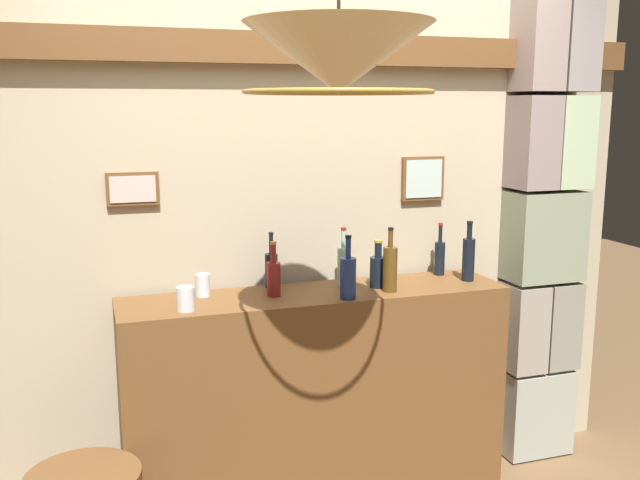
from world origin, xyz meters
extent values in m
cube|color=#BCAD8E|center=(0.00, 1.10, 1.23)|extent=(3.49, 0.08, 2.47)
cube|color=brown|center=(0.00, 1.04, 2.13)|extent=(3.49, 0.10, 0.14)
cube|color=brown|center=(-0.77, 1.05, 1.52)|extent=(0.23, 0.03, 0.14)
cube|color=beige|center=(-0.77, 1.03, 1.52)|extent=(0.20, 0.01, 0.11)
cube|color=brown|center=(0.63, 1.05, 1.52)|extent=(0.22, 0.03, 0.22)
cube|color=silver|center=(0.63, 1.03, 1.52)|extent=(0.19, 0.01, 0.19)
cube|color=#A3A799|center=(1.29, 0.98, 0.24)|extent=(0.38, 0.29, 0.46)
cube|color=gray|center=(1.19, 0.98, 0.73)|extent=(0.19, 0.29, 0.46)
cube|color=gray|center=(1.39, 0.98, 0.73)|extent=(0.19, 0.29, 0.46)
cube|color=gray|center=(1.29, 0.98, 1.21)|extent=(0.39, 0.29, 0.46)
cube|color=gray|center=(1.19, 0.98, 1.69)|extent=(0.19, 0.29, 0.46)
cube|color=#AFCA9D|center=(1.39, 0.98, 1.69)|extent=(0.20, 0.29, 0.46)
cube|color=gray|center=(1.19, 0.98, 2.18)|extent=(0.19, 0.29, 0.46)
cube|color=gray|center=(1.39, 0.98, 2.18)|extent=(0.19, 0.29, 0.46)
cube|color=brown|center=(0.00, 0.82, 0.52)|extent=(1.76, 0.40, 1.05)
cylinder|color=navy|center=(0.10, 0.68, 1.14)|extent=(0.07, 0.07, 0.18)
cylinder|color=navy|center=(0.10, 0.68, 1.27)|extent=(0.02, 0.02, 0.09)
cylinder|color=black|center=(0.10, 0.68, 1.32)|extent=(0.03, 0.03, 0.01)
cylinder|color=black|center=(0.30, 0.82, 1.12)|extent=(0.08, 0.08, 0.14)
cylinder|color=black|center=(0.30, 0.82, 1.22)|extent=(0.03, 0.03, 0.07)
cylinder|color=#B7932D|center=(0.30, 0.82, 1.26)|extent=(0.04, 0.04, 0.01)
cylinder|color=black|center=(0.76, 0.80, 1.15)|extent=(0.06, 0.06, 0.21)
cylinder|color=black|center=(0.76, 0.80, 1.29)|extent=(0.03, 0.03, 0.07)
cylinder|color=black|center=(0.76, 0.80, 1.33)|extent=(0.03, 0.03, 0.01)
cylinder|color=black|center=(-0.17, 0.97, 1.13)|extent=(0.06, 0.06, 0.16)
cylinder|color=black|center=(-0.17, 0.97, 1.25)|extent=(0.02, 0.02, 0.09)
cylinder|color=black|center=(-0.17, 0.97, 1.30)|extent=(0.02, 0.02, 0.01)
cylinder|color=#583B15|center=(0.32, 0.73, 1.15)|extent=(0.07, 0.07, 0.20)
cylinder|color=#583B15|center=(0.32, 0.73, 1.29)|extent=(0.02, 0.02, 0.08)
cylinder|color=black|center=(0.32, 0.73, 1.33)|extent=(0.03, 0.03, 0.01)
cylinder|color=black|center=(0.69, 0.95, 1.13)|extent=(0.05, 0.05, 0.16)
cylinder|color=black|center=(0.69, 0.95, 1.25)|extent=(0.02, 0.02, 0.09)
cylinder|color=maroon|center=(0.69, 0.95, 1.30)|extent=(0.02, 0.02, 0.01)
cylinder|color=maroon|center=(-0.20, 0.82, 1.12)|extent=(0.06, 0.06, 0.15)
cylinder|color=maroon|center=(-0.20, 0.82, 1.24)|extent=(0.02, 0.02, 0.08)
cylinder|color=#B7932D|center=(-0.20, 0.82, 1.29)|extent=(0.03, 0.03, 0.01)
cylinder|color=#A5D6BE|center=(0.16, 0.91, 1.14)|extent=(0.06, 0.06, 0.18)
cylinder|color=#A5D6BE|center=(0.16, 0.91, 1.27)|extent=(0.02, 0.02, 0.09)
cylinder|color=maroon|center=(0.16, 0.91, 1.32)|extent=(0.03, 0.03, 0.01)
cylinder|color=silver|center=(-0.60, 0.71, 1.10)|extent=(0.07, 0.07, 0.10)
cylinder|color=silver|center=(-0.50, 0.92, 1.10)|extent=(0.07, 0.07, 0.10)
cone|color=beige|center=(-0.15, 0.11, 2.03)|extent=(0.63, 0.63, 0.23)
torus|color=#AD8433|center=(-0.15, 0.11, 1.92)|extent=(0.63, 0.63, 0.02)
camera|label=1|loc=(-0.95, -2.12, 1.88)|focal=39.67mm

